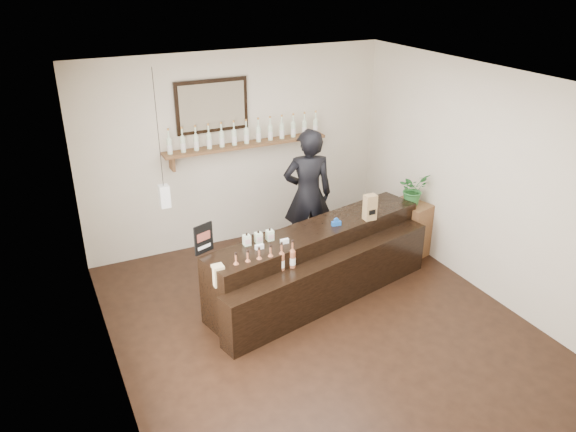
# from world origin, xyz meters

# --- Properties ---
(ground) EXTENTS (5.00, 5.00, 0.00)m
(ground) POSITION_xyz_m (0.00, 0.00, 0.00)
(ground) COLOR black
(ground) RESTS_ON ground
(room_shell) EXTENTS (5.00, 5.00, 5.00)m
(room_shell) POSITION_xyz_m (0.00, 0.00, 1.70)
(room_shell) COLOR beige
(room_shell) RESTS_ON ground
(back_wall_decor) EXTENTS (2.66, 0.96, 1.69)m
(back_wall_decor) POSITION_xyz_m (-0.14, 2.37, 1.75)
(back_wall_decor) COLOR brown
(back_wall_decor) RESTS_ON ground
(counter) EXTENTS (3.14, 1.52, 1.02)m
(counter) POSITION_xyz_m (0.34, 0.59, 0.41)
(counter) COLOR black
(counter) RESTS_ON ground
(promo_sign) EXTENTS (0.24, 0.11, 0.35)m
(promo_sign) POSITION_xyz_m (-1.11, 0.69, 1.04)
(promo_sign) COLOR black
(promo_sign) RESTS_ON counter
(paper_bag) EXTENTS (0.16, 0.12, 0.33)m
(paper_bag) POSITION_xyz_m (1.07, 0.64, 1.03)
(paper_bag) COLOR olive
(paper_bag) RESTS_ON counter
(tape_dispenser) EXTENTS (0.12, 0.06, 0.10)m
(tape_dispenser) POSITION_xyz_m (0.59, 0.66, 0.91)
(tape_dispenser) COLOR #174DA5
(tape_dispenser) RESTS_ON counter
(side_cabinet) EXTENTS (0.52, 0.62, 0.77)m
(side_cabinet) POSITION_xyz_m (2.00, 0.98, 0.39)
(side_cabinet) COLOR brown
(side_cabinet) RESTS_ON ground
(potted_plant) EXTENTS (0.45, 0.40, 0.44)m
(potted_plant) POSITION_xyz_m (2.00, 0.98, 1.00)
(potted_plant) COLOR #2C6F30
(potted_plant) RESTS_ON side_cabinet
(shopkeeper) EXTENTS (0.88, 0.70, 2.12)m
(shopkeeper) POSITION_xyz_m (0.66, 1.55, 1.06)
(shopkeeper) COLOR black
(shopkeeper) RESTS_ON ground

